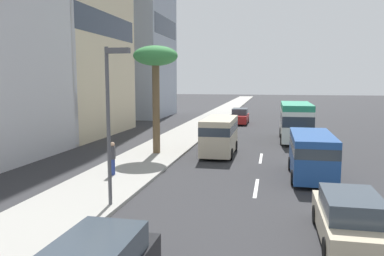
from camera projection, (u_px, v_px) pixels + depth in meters
ground_plane at (264, 136)px, 34.32m from camera, size 198.00×198.00×0.00m
sidewalk_right at (188, 133)px, 35.73m from camera, size 162.00×3.92×0.15m
lane_stripe_mid at (256, 188)px, 17.76m from camera, size 3.20×0.16×0.01m
lane_stripe_far at (261, 158)px, 24.48m from camera, size 3.20×0.16×0.01m
car_lead at (350, 219)px, 11.70m from camera, size 4.55×1.83×1.56m
van_second at (312, 153)px, 19.49m from camera, size 5.31×2.12×2.25m
car_third at (240, 117)px, 43.91m from camera, size 4.79×1.88×1.72m
minibus_fourth at (296, 120)px, 31.26m from camera, size 6.89×2.44×3.08m
van_sixth at (220, 134)px, 25.55m from camera, size 5.08×2.07×2.44m
pedestrian_near_lamp at (113, 157)px, 19.49m from camera, size 0.36×0.28×1.69m
palm_tree at (156, 62)px, 24.87m from camera, size 2.86×2.86×6.98m
street_lamp at (111, 107)px, 14.50m from camera, size 0.24×0.97×6.01m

